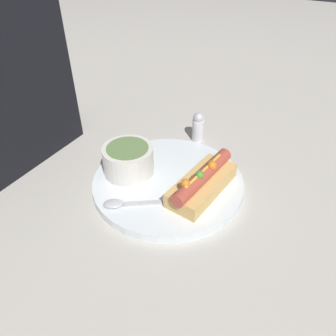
# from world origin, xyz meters

# --- Properties ---
(ground_plane) EXTENTS (4.00, 4.00, 0.00)m
(ground_plane) POSITION_xyz_m (0.00, 0.00, 0.00)
(ground_plane) COLOR #BCB7AD
(dinner_plate) EXTENTS (0.29, 0.29, 0.02)m
(dinner_plate) POSITION_xyz_m (0.00, 0.00, 0.01)
(dinner_plate) COLOR white
(dinner_plate) RESTS_ON ground_plane
(hot_dog) EXTENTS (0.17, 0.08, 0.06)m
(hot_dog) POSITION_xyz_m (0.00, -0.07, 0.04)
(hot_dog) COLOR #DBAD60
(hot_dog) RESTS_ON dinner_plate
(soup_bowl) EXTENTS (0.10, 0.10, 0.06)m
(soup_bowl) POSITION_xyz_m (-0.02, 0.08, 0.05)
(soup_bowl) COLOR silver
(soup_bowl) RESTS_ON dinner_plate
(spoon) EXTENTS (0.10, 0.13, 0.01)m
(spoon) POSITION_xyz_m (-0.09, 0.03, 0.02)
(spoon) COLOR #B7B7BC
(spoon) RESTS_ON dinner_plate
(salt_shaker) EXTENTS (0.03, 0.03, 0.07)m
(salt_shaker) POSITION_xyz_m (0.18, 0.02, 0.03)
(salt_shaker) COLOR silver
(salt_shaker) RESTS_ON ground_plane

